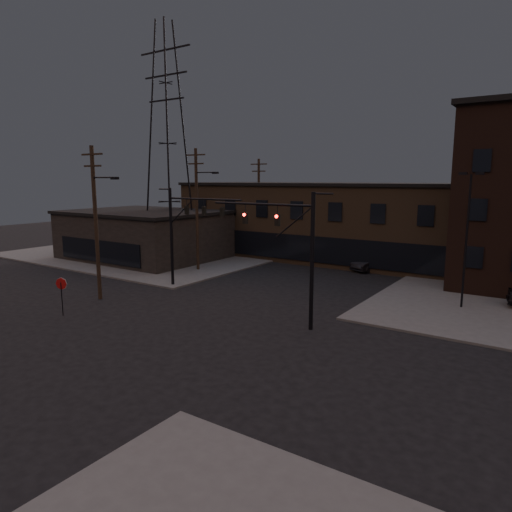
# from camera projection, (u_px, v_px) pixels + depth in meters

# --- Properties ---
(ground) EXTENTS (140.00, 140.00, 0.00)m
(ground) POSITION_uv_depth(u_px,v_px,m) (176.00, 330.00, 26.61)
(ground) COLOR black
(ground) RESTS_ON ground
(sidewalk_nw) EXTENTS (30.00, 30.00, 0.15)m
(sidewalk_nw) POSITION_uv_depth(u_px,v_px,m) (171.00, 249.00, 56.72)
(sidewalk_nw) COLOR #474744
(sidewalk_nw) RESTS_ON ground
(building_row) EXTENTS (40.00, 12.00, 8.00)m
(building_row) POSITION_uv_depth(u_px,v_px,m) (358.00, 223.00, 48.82)
(building_row) COLOR #493826
(building_row) RESTS_ON ground
(building_left) EXTENTS (16.00, 12.00, 5.00)m
(building_left) POSITION_uv_depth(u_px,v_px,m) (145.00, 236.00, 50.30)
(building_left) COLOR black
(building_left) RESTS_ON ground
(traffic_signal_near) EXTENTS (7.12, 0.24, 8.00)m
(traffic_signal_near) POSITION_uv_depth(u_px,v_px,m) (295.00, 245.00, 26.51)
(traffic_signal_near) COLOR black
(traffic_signal_near) RESTS_ON ground
(traffic_signal_far) EXTENTS (7.12, 0.24, 8.00)m
(traffic_signal_far) POSITION_uv_depth(u_px,v_px,m) (183.00, 226.00, 36.02)
(traffic_signal_far) COLOR black
(traffic_signal_far) RESTS_ON ground
(stop_sign) EXTENTS (0.72, 0.33, 2.48)m
(stop_sign) POSITION_uv_depth(u_px,v_px,m) (61.00, 288.00, 29.09)
(stop_sign) COLOR black
(stop_sign) RESTS_ON ground
(utility_pole_near) EXTENTS (3.70, 0.28, 11.00)m
(utility_pole_near) POSITION_uv_depth(u_px,v_px,m) (96.00, 219.00, 32.47)
(utility_pole_near) COLOR black
(utility_pole_near) RESTS_ON ground
(utility_pole_mid) EXTENTS (3.70, 0.28, 11.50)m
(utility_pole_mid) POSITION_uv_depth(u_px,v_px,m) (197.00, 207.00, 42.79)
(utility_pole_mid) COLOR black
(utility_pole_mid) RESTS_ON ground
(utility_pole_far) EXTENTS (2.20, 0.28, 11.00)m
(utility_pole_far) POSITION_uv_depth(u_px,v_px,m) (259.00, 204.00, 53.24)
(utility_pole_far) COLOR black
(utility_pole_far) RESTS_ON ground
(transmission_tower) EXTENTS (7.00, 7.00, 25.00)m
(transmission_tower) POSITION_uv_depth(u_px,v_px,m) (168.00, 143.00, 49.17)
(transmission_tower) COLOR black
(transmission_tower) RESTS_ON ground
(lot_light_a) EXTENTS (1.50, 0.28, 9.14)m
(lot_light_a) POSITION_uv_depth(u_px,v_px,m) (467.00, 228.00, 29.96)
(lot_light_a) COLOR black
(lot_light_a) RESTS_ON ground
(car_crossing) EXTENTS (3.20, 4.88, 1.52)m
(car_crossing) POSITION_uv_depth(u_px,v_px,m) (373.00, 263.00, 43.77)
(car_crossing) COLOR black
(car_crossing) RESTS_ON ground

